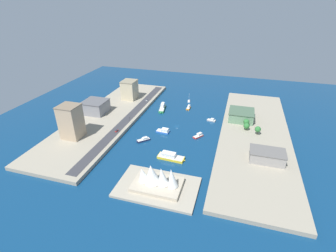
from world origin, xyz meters
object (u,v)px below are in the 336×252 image
(patrol_launch_navy, at_px, (144,140))
(sailboat_small_white, at_px, (189,101))
(ferry_yellow_fast, at_px, (170,157))
(ferry_green_doubledeck, at_px, (162,108))
(apartment_midrise_tan, at_px, (71,122))
(catamaran_blue, at_px, (164,131))
(office_block_beige, at_px, (130,90))
(warehouse_low_gray, at_px, (95,107))
(opera_landmark, at_px, (156,178))
(traffic_light_waterfront, at_px, (130,119))
(van_white, at_px, (147,100))
(tugboat_red, at_px, (198,136))
(yacht_sleek_gray, at_px, (211,120))
(pickup_red, at_px, (117,131))
(terminal_long_green, at_px, (241,115))
(carpark_squat_concrete, at_px, (267,156))
(water_taxi_orange, at_px, (189,108))

(patrol_launch_navy, bearing_deg, sailboat_small_white, -100.53)
(ferry_yellow_fast, bearing_deg, ferry_green_doubledeck, -68.60)
(apartment_midrise_tan, bearing_deg, catamaran_blue, -154.17)
(office_block_beige, relative_size, warehouse_low_gray, 0.93)
(sailboat_small_white, relative_size, opera_landmark, 0.34)
(traffic_light_waterfront, bearing_deg, van_white, -85.95)
(catamaran_blue, xyz_separation_m, van_white, (46.71, -73.04, 2.69))
(sailboat_small_white, distance_m, warehouse_low_gray, 126.98)
(tugboat_red, bearing_deg, yacht_sleek_gray, -101.12)
(sailboat_small_white, distance_m, van_white, 58.61)
(tugboat_red, relative_size, apartment_midrise_tan, 0.35)
(tugboat_red, height_order, ferry_yellow_fast, ferry_yellow_fast)
(patrol_launch_navy, bearing_deg, yacht_sleek_gray, -132.73)
(warehouse_low_gray, relative_size, pickup_red, 5.63)
(sailboat_small_white, bearing_deg, patrol_launch_navy, 79.47)
(pickup_red, bearing_deg, van_white, -90.09)
(ferry_green_doubledeck, height_order, tugboat_red, ferry_green_doubledeck)
(catamaran_blue, height_order, tugboat_red, catamaran_blue)
(patrol_launch_navy, relative_size, ferry_green_doubledeck, 0.49)
(sailboat_small_white, height_order, traffic_light_waterfront, sailboat_small_white)
(sailboat_small_white, height_order, terminal_long_green, terminal_long_green)
(yacht_sleek_gray, bearing_deg, traffic_light_waterfront, 23.15)
(ferry_yellow_fast, xyz_separation_m, traffic_light_waterfront, (62.55, -50.35, 5.63))
(apartment_midrise_tan, xyz_separation_m, terminal_long_green, (-163.26, -89.58, -11.62))
(tugboat_red, relative_size, yacht_sleek_gray, 1.08)
(patrol_launch_navy, xyz_separation_m, yacht_sleek_gray, (-60.70, -65.72, -0.22))
(patrol_launch_navy, height_order, ferry_yellow_fast, ferry_yellow_fast)
(terminal_long_green, bearing_deg, van_white, -10.86)
(ferry_yellow_fast, relative_size, carpark_squat_concrete, 0.88)
(catamaran_blue, relative_size, ferry_yellow_fast, 0.59)
(office_block_beige, bearing_deg, opera_landmark, 120.36)
(patrol_launch_navy, distance_m, warehouse_low_gray, 90.25)
(patrol_launch_navy, height_order, catamaran_blue, catamaran_blue)
(carpark_squat_concrete, distance_m, apartment_midrise_tan, 188.66)
(ferry_yellow_fast, height_order, office_block_beige, office_block_beige)
(tugboat_red, xyz_separation_m, apartment_midrise_tan, (122.24, 41.72, 19.37))
(sailboat_small_white, relative_size, carpark_squat_concrete, 0.43)
(water_taxi_orange, bearing_deg, terminal_long_green, 162.18)
(sailboat_small_white, bearing_deg, ferry_yellow_fast, 95.33)
(water_taxi_orange, bearing_deg, ferry_green_doubledeck, 20.60)
(ferry_yellow_fast, distance_m, warehouse_low_gray, 131.47)
(ferry_green_doubledeck, distance_m, yacht_sleek_gray, 68.11)
(traffic_light_waterfront, bearing_deg, sailboat_small_white, -118.79)
(catamaran_blue, relative_size, water_taxi_orange, 1.28)
(yacht_sleek_gray, distance_m, pickup_red, 111.47)
(pickup_red, bearing_deg, opera_landmark, 135.22)
(apartment_midrise_tan, bearing_deg, carpark_squat_concrete, -176.44)
(ferry_yellow_fast, relative_size, terminal_long_green, 0.93)
(office_block_beige, relative_size, traffic_light_waterfront, 3.96)
(carpark_squat_concrete, distance_m, opera_landmark, 100.35)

